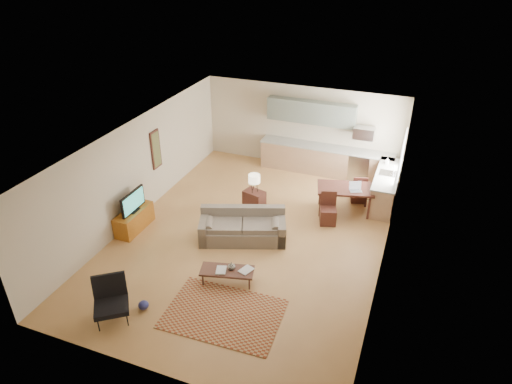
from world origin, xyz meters
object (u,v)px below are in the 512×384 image
at_px(armchair, 111,302).
at_px(tv_credenza, 134,220).
at_px(sofa, 243,226).
at_px(coffee_table, 227,276).
at_px(dining_table, 344,200).
at_px(console_table, 254,202).

distance_m(armchair, tv_credenza, 3.26).
distance_m(sofa, tv_credenza, 2.89).
relative_size(sofa, coffee_table, 1.90).
bearing_deg(coffee_table, armchair, -146.97).
relative_size(coffee_table, armchair, 1.35).
xyz_separation_m(armchair, dining_table, (3.48, 5.73, -0.06)).
bearing_deg(coffee_table, dining_table, 51.14).
bearing_deg(tv_credenza, armchair, -63.52).
bearing_deg(dining_table, console_table, -172.73).
distance_m(armchair, dining_table, 6.71).
height_order(coffee_table, armchair, armchair).
xyz_separation_m(sofa, console_table, (-0.20, 1.33, -0.06)).
height_order(armchair, tv_credenza, armchair).
xyz_separation_m(coffee_table, dining_table, (1.79, 3.91, 0.20)).
bearing_deg(sofa, armchair, -131.84).
relative_size(console_table, dining_table, 0.44).
bearing_deg(armchair, dining_table, 22.23).
distance_m(sofa, console_table, 1.34).
distance_m(tv_credenza, dining_table, 5.68).
bearing_deg(dining_table, sofa, -147.67).
distance_m(tv_credenza, console_table, 3.24).
relative_size(sofa, armchair, 2.56).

